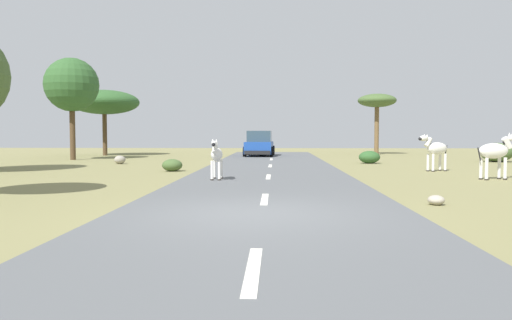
{
  "coord_description": "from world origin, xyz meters",
  "views": [
    {
      "loc": [
        0.49,
        -9.49,
        1.59
      ],
      "look_at": [
        -0.15,
        6.45,
        0.73
      ],
      "focal_mm": 34.51,
      "sensor_mm": 36.0,
      "label": 1
    }
  ],
  "objects": [
    {
      "name": "rock_1",
      "position": [
        4.07,
        1.55,
        0.11
      ],
      "size": [
        0.37,
        0.39,
        0.22
      ],
      "primitive_type": "ellipsoid",
      "color": "#A89E8C",
      "rests_on": "ground_plane"
    },
    {
      "name": "tree_0",
      "position": [
        -11.85,
        19.93,
        4.52
      ],
      "size": [
        3.23,
        3.23,
        6.17
      ],
      "color": "#4C3823",
      "rests_on": "ground_plane"
    },
    {
      "name": "zebra_0",
      "position": [
        -1.49,
        6.84,
        0.87
      ],
      "size": [
        0.38,
        1.46,
        1.38
      ],
      "rotation": [
        0.0,
        0.0,
        3.14
      ],
      "color": "silver",
      "rests_on": "road"
    },
    {
      "name": "zebra_2",
      "position": [
        8.1,
        7.78,
        0.97
      ],
      "size": [
        1.69,
        0.75,
        1.63
      ],
      "rotation": [
        0.0,
        0.0,
        4.98
      ],
      "color": "silver",
      "rests_on": "ground_plane"
    },
    {
      "name": "car_0",
      "position": [
        -0.64,
        24.85,
        0.85
      ],
      "size": [
        2.13,
        4.4,
        1.74
      ],
      "rotation": [
        0.0,
        0.0,
        3.11
      ],
      "color": "#1E479E",
      "rests_on": "road"
    },
    {
      "name": "lane_markings",
      "position": [
        0.23,
        -1.0,
        0.05
      ],
      "size": [
        0.16,
        56.0,
        0.01
      ],
      "color": "silver",
      "rests_on": "road"
    },
    {
      "name": "zebra_1",
      "position": [
        7.22,
        11.5,
        0.95
      ],
      "size": [
        1.54,
        1.06,
        1.59
      ],
      "rotation": [
        0.0,
        0.0,
        2.1
      ],
      "color": "silver",
      "rests_on": "ground_plane"
    },
    {
      "name": "bush_0",
      "position": [
        -3.88,
        11.1,
        0.26
      ],
      "size": [
        0.86,
        0.77,
        0.52
      ],
      "primitive_type": "ellipsoid",
      "color": "#425B2D",
      "rests_on": "ground_plane"
    },
    {
      "name": "bush_1",
      "position": [
        13.0,
        18.77,
        0.54
      ],
      "size": [
        1.79,
        1.61,
        1.08
      ],
      "primitive_type": "ellipsoid",
      "color": "#425B2D",
      "rests_on": "ground_plane"
    },
    {
      "name": "ground_plane",
      "position": [
        0.0,
        0.0,
        0.0
      ],
      "size": [
        90.0,
        90.0,
        0.0
      ],
      "primitive_type": "plane",
      "color": "olive"
    },
    {
      "name": "tree_3",
      "position": [
        8.24,
        28.57,
        4.02
      ],
      "size": [
        2.91,
        2.91,
        4.64
      ],
      "color": "brown",
      "rests_on": "ground_plane"
    },
    {
      "name": "bush_3",
      "position": [
        5.52,
        17.01,
        0.34
      ],
      "size": [
        1.12,
        1.01,
        0.67
      ],
      "primitive_type": "ellipsoid",
      "color": "#2D5628",
      "rests_on": "ground_plane"
    },
    {
      "name": "rock_0",
      "position": [
        -7.71,
        16.03,
        0.22
      ],
      "size": [
        0.58,
        0.59,
        0.44
      ],
      "primitive_type": "ellipsoid",
      "color": "gray",
      "rests_on": "ground_plane"
    },
    {
      "name": "tree_2",
      "position": [
        -12.0,
        26.01,
        3.87
      ],
      "size": [
        5.03,
        5.03,
        4.77
      ],
      "color": "#4C3823",
      "rests_on": "ground_plane"
    },
    {
      "name": "road",
      "position": [
        0.23,
        0.0,
        0.03
      ],
      "size": [
        6.0,
        64.0,
        0.05
      ],
      "primitive_type": "cube",
      "color": "#56595B",
      "rests_on": "ground_plane"
    }
  ]
}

